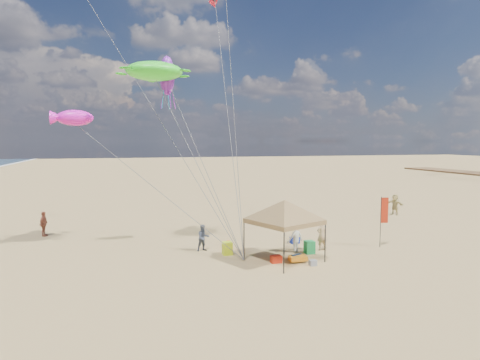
% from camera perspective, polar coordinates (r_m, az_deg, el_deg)
% --- Properties ---
extents(ground, '(280.00, 280.00, 0.00)m').
position_cam_1_polar(ground, '(21.78, 2.23, -11.26)').
color(ground, tan).
rests_on(ground, ground).
extents(canopy_tent, '(5.53, 5.53, 3.69)m').
position_cam_1_polar(canopy_tent, '(21.59, 6.10, -3.06)').
color(canopy_tent, black).
rests_on(canopy_tent, ground).
extents(feather_flag, '(0.45, 0.11, 2.99)m').
position_cam_1_polar(feather_flag, '(25.87, 19.01, -4.33)').
color(feather_flag, black).
rests_on(feather_flag, ground).
extents(cooler_red, '(0.54, 0.38, 0.38)m').
position_cam_1_polar(cooler_red, '(21.81, 4.95, -10.72)').
color(cooler_red, red).
rests_on(cooler_red, ground).
extents(cooler_blue, '(0.54, 0.38, 0.38)m').
position_cam_1_polar(cooler_blue, '(25.95, 7.48, -8.14)').
color(cooler_blue, '#122795').
rests_on(cooler_blue, ground).
extents(bag_navy, '(0.69, 0.54, 0.36)m').
position_cam_1_polar(bag_navy, '(22.26, 7.66, -10.45)').
color(bag_navy, '#0E223F').
rests_on(bag_navy, ground).
extents(bag_orange, '(0.54, 0.69, 0.36)m').
position_cam_1_polar(bag_orange, '(24.76, -1.68, -8.78)').
color(bag_orange, orange).
rests_on(bag_orange, ground).
extents(chair_green, '(0.50, 0.50, 0.70)m').
position_cam_1_polar(chair_green, '(23.75, 9.47, -9.04)').
color(chair_green, green).
rests_on(chair_green, ground).
extents(chair_yellow, '(0.50, 0.50, 0.70)m').
position_cam_1_polar(chair_yellow, '(23.19, -1.75, -9.32)').
color(chair_yellow, '#D0EC1A').
rests_on(chair_yellow, ground).
extents(crate_grey, '(0.34, 0.30, 0.28)m').
position_cam_1_polar(crate_grey, '(21.60, 9.93, -11.09)').
color(crate_grey, gray).
rests_on(crate_grey, ground).
extents(beach_cart, '(0.90, 0.50, 0.24)m').
position_cam_1_polar(beach_cart, '(22.04, 7.89, -10.56)').
color(beach_cart, orange).
rests_on(beach_cart, ground).
extents(person_near_a, '(0.71, 0.52, 1.78)m').
position_cam_1_polar(person_near_a, '(24.45, 11.12, -7.35)').
color(person_near_a, tan).
rests_on(person_near_a, ground).
extents(person_near_b, '(0.84, 0.71, 1.52)m').
position_cam_1_polar(person_near_b, '(23.93, -5.04, -7.87)').
color(person_near_b, '#3B4251').
rests_on(person_near_b, ground).
extents(person_near_c, '(1.25, 0.95, 1.70)m').
position_cam_1_polar(person_near_c, '(23.83, 7.53, -7.72)').
color(person_near_c, silver).
rests_on(person_near_c, ground).
extents(person_far_a, '(0.64, 1.03, 1.64)m').
position_cam_1_polar(person_far_a, '(30.30, -25.25, -5.44)').
color(person_far_a, '#A5583F').
rests_on(person_far_a, ground).
extents(person_far_c, '(1.19, 1.69, 1.75)m').
position_cam_1_polar(person_far_c, '(37.71, 20.40, -3.14)').
color(person_far_c, tan).
rests_on(person_far_c, ground).
extents(turtle_kite, '(3.84, 3.47, 1.05)m').
position_cam_1_polar(turtle_kite, '(24.58, -11.62, 14.34)').
color(turtle_kite, '#36FF2C').
rests_on(turtle_kite, ground).
extents(fish_kite, '(2.19, 1.70, 0.87)m').
position_cam_1_polar(fish_kite, '(25.01, -21.63, 7.91)').
color(fish_kite, '#FF19D6').
rests_on(fish_kite, ground).
extents(squid_kite, '(0.89, 0.89, 2.24)m').
position_cam_1_polar(squid_kite, '(25.23, -9.93, 13.87)').
color(squid_kite, purple).
rests_on(squid_kite, ground).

